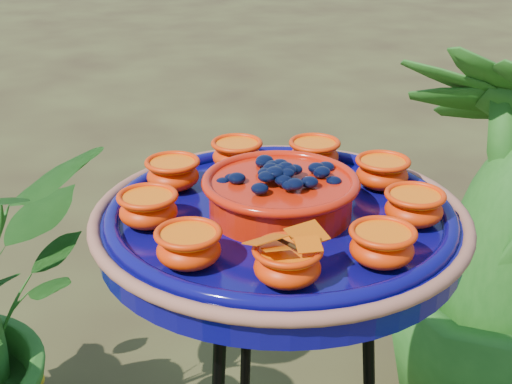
# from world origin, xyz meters

# --- Properties ---
(feeder_dish) EXTENTS (0.48, 0.48, 0.11)m
(feeder_dish) POSITION_xyz_m (-0.09, 0.04, 0.93)
(feeder_dish) COLOR #090752
(feeder_dish) RESTS_ON tripod_stand
(shrub_back_right) EXTENTS (0.79, 0.79, 1.00)m
(shrub_back_right) POSITION_xyz_m (0.64, 0.54, 0.50)
(shrub_back_right) COLOR #1E5516
(shrub_back_right) RESTS_ON ground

